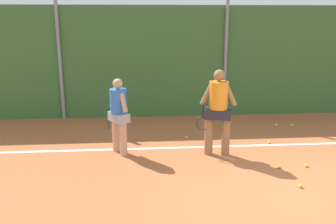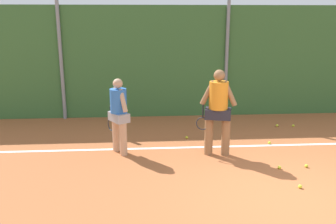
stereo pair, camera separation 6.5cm
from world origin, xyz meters
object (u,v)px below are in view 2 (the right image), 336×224
at_px(player_foreground_near, 218,108).
at_px(tennis_ball_5, 300,187).
at_px(tennis_ball_2, 269,143).
at_px(player_midcourt, 119,112).
at_px(tennis_ball_1, 277,125).
at_px(tennis_ball_6, 187,137).
at_px(tennis_ball_4, 293,126).
at_px(tennis_ball_3, 279,167).
at_px(tennis_ball_0, 306,166).

xyz_separation_m(player_foreground_near, tennis_ball_5, (1.12, -1.67, -0.99)).
bearing_deg(tennis_ball_5, tennis_ball_2, 83.97).
height_order(player_foreground_near, player_midcourt, player_foreground_near).
bearing_deg(tennis_ball_5, player_midcourt, 148.85).
relative_size(tennis_ball_2, tennis_ball_5, 1.00).
bearing_deg(player_midcourt, tennis_ball_1, -100.84).
xyz_separation_m(player_foreground_near, tennis_ball_6, (-0.51, 1.08, -0.99)).
height_order(player_midcourt, tennis_ball_4, player_midcourt).
height_order(tennis_ball_2, tennis_ball_5, same).
xyz_separation_m(tennis_ball_3, tennis_ball_5, (0.06, -0.82, 0.00)).
bearing_deg(player_foreground_near, player_midcourt, 7.06).
distance_m(player_foreground_near, tennis_ball_0, 2.07).
distance_m(player_foreground_near, tennis_ball_3, 1.68).
bearing_deg(tennis_ball_6, tennis_ball_5, -59.29).
bearing_deg(tennis_ball_3, player_foreground_near, 141.77).
relative_size(tennis_ball_0, tennis_ball_3, 1.00).
bearing_deg(tennis_ball_4, tennis_ball_1, 174.66).
bearing_deg(player_foreground_near, tennis_ball_4, -128.72).
distance_m(tennis_ball_0, tennis_ball_5, 0.99).
bearing_deg(tennis_ball_5, tennis_ball_3, 93.86).
relative_size(player_foreground_near, tennis_ball_5, 27.70).
relative_size(tennis_ball_1, tennis_ball_2, 1.00).
bearing_deg(tennis_ball_0, tennis_ball_4, 72.47).
xyz_separation_m(tennis_ball_0, tennis_ball_6, (-2.13, 1.89, 0.00)).
distance_m(player_foreground_near, tennis_ball_6, 1.55).
xyz_separation_m(tennis_ball_1, tennis_ball_3, (-0.96, -2.74, 0.00)).
bearing_deg(tennis_ball_0, player_midcourt, 163.83).
bearing_deg(player_midcourt, tennis_ball_3, -141.94).
height_order(player_midcourt, tennis_ball_5, player_midcourt).
distance_m(tennis_ball_3, tennis_ball_4, 3.04).
xyz_separation_m(tennis_ball_1, tennis_ball_5, (-0.91, -3.56, 0.00)).
xyz_separation_m(player_midcourt, tennis_ball_3, (3.14, -1.10, -0.88)).
height_order(tennis_ball_1, tennis_ball_4, same).
xyz_separation_m(player_foreground_near, tennis_ball_2, (1.36, 0.56, -0.99)).
xyz_separation_m(player_foreground_near, player_midcourt, (-2.07, 0.26, -0.12)).
relative_size(player_midcourt, tennis_ball_4, 24.63).
height_order(tennis_ball_0, tennis_ball_6, same).
xyz_separation_m(player_midcourt, tennis_ball_1, (4.10, 1.63, -0.88)).
relative_size(tennis_ball_3, tennis_ball_6, 1.00).
distance_m(tennis_ball_1, tennis_ball_4, 0.43).
bearing_deg(tennis_ball_5, tennis_ball_1, 75.68).
bearing_deg(tennis_ball_6, tennis_ball_2, -15.54).
bearing_deg(player_foreground_near, tennis_ball_0, 167.84).
bearing_deg(tennis_ball_3, tennis_ball_6, 129.35).
distance_m(player_midcourt, tennis_ball_2, 3.55).
bearing_deg(tennis_ball_6, player_midcourt, -152.35).
distance_m(tennis_ball_3, tennis_ball_6, 2.49).
xyz_separation_m(player_midcourt, tennis_ball_2, (3.43, 0.30, -0.88)).
bearing_deg(tennis_ball_3, tennis_ball_5, -86.14).
relative_size(player_midcourt, tennis_ball_1, 24.63).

